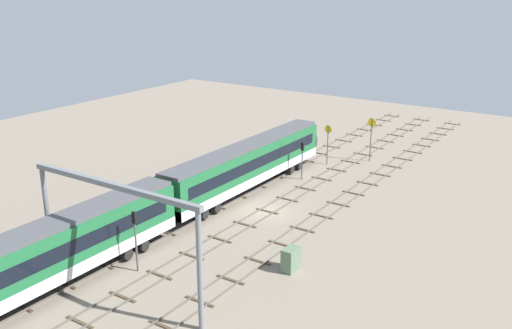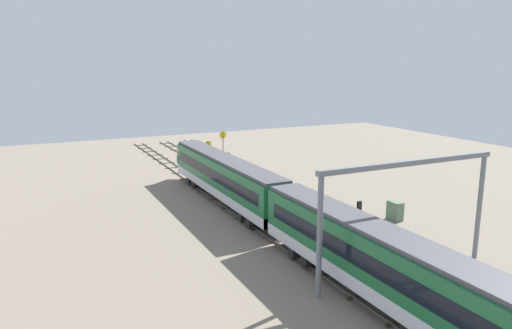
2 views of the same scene
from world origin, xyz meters
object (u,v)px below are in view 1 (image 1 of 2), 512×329
object	(u,v)px
overhead_gantry	(114,215)
signal_light_trackside_approach	(302,155)
train	(169,201)
speed_sign_mid_trackside	(328,139)
speed_sign_near_foreground	(371,133)
relay_cabinet	(291,259)
signal_light_trackside_departure	(135,233)

from	to	relation	value
overhead_gantry	signal_light_trackside_approach	distance (m)	28.19
train	speed_sign_mid_trackside	size ratio (longest dim) A/B	10.74
signal_light_trackside_approach	overhead_gantry	bearing A→B (deg)	-176.87
overhead_gantry	speed_sign_near_foreground	world-z (taller)	overhead_gantry
overhead_gantry	train	bearing A→B (deg)	23.83
speed_sign_mid_trackside	speed_sign_near_foreground	bearing A→B (deg)	-43.16
overhead_gantry	signal_light_trackside_approach	world-z (taller)	overhead_gantry
train	signal_light_trackside_approach	bearing A→B (deg)	-9.39
speed_sign_mid_trackside	relay_cabinet	xyz separation A→B (m)	(-24.67, -9.54, -2.18)
speed_sign_near_foreground	speed_sign_mid_trackside	bearing A→B (deg)	136.84
train	relay_cabinet	bearing A→B (deg)	-92.50
overhead_gantry	speed_sign_mid_trackside	xyz separation A→B (m)	(34.26, 1.70, -2.94)
speed_sign_mid_trackside	signal_light_trackside_approach	world-z (taller)	speed_sign_mid_trackside
overhead_gantry	relay_cabinet	bearing A→B (deg)	-39.25
speed_sign_near_foreground	speed_sign_mid_trackside	world-z (taller)	speed_sign_near_foreground
overhead_gantry	speed_sign_mid_trackside	size ratio (longest dim) A/B	3.15
train	overhead_gantry	world-z (taller)	overhead_gantry
train	relay_cabinet	world-z (taller)	train
train	overhead_gantry	xyz separation A→B (m)	(-10.13, -4.47, 3.36)
overhead_gantry	signal_light_trackside_departure	world-z (taller)	overhead_gantry
overhead_gantry	signal_light_trackside_approach	size ratio (longest dim) A/B	3.56
relay_cabinet	signal_light_trackside_approach	bearing A→B (deg)	27.02
speed_sign_near_foreground	speed_sign_mid_trackside	size ratio (longest dim) A/B	1.11
train	overhead_gantry	bearing A→B (deg)	-156.17
speed_sign_near_foreground	signal_light_trackside_departure	distance (m)	35.13
speed_sign_near_foreground	relay_cabinet	distance (m)	29.30
speed_sign_mid_trackside	relay_cabinet	world-z (taller)	speed_sign_mid_trackside
speed_sign_mid_trackside	signal_light_trackside_approach	size ratio (longest dim) A/B	1.13
train	relay_cabinet	xyz separation A→B (m)	(-0.54, -12.31, -1.76)
overhead_gantry	speed_sign_mid_trackside	world-z (taller)	overhead_gantry
signal_light_trackside_departure	relay_cabinet	size ratio (longest dim) A/B	2.64
signal_light_trackside_departure	relay_cabinet	bearing A→B (deg)	-55.84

